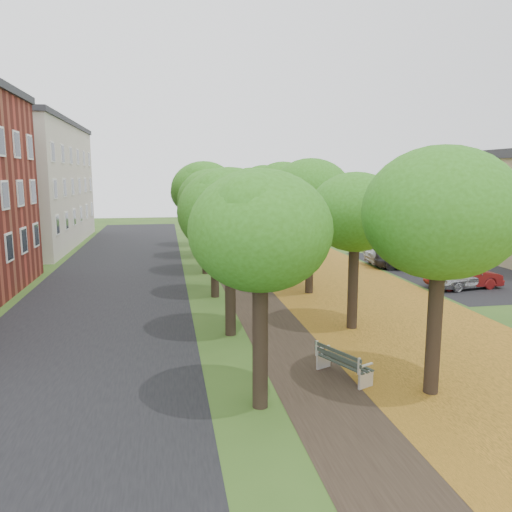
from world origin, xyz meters
name	(u,v)px	position (x,y,z in m)	size (l,w,h in m)	color
ground	(341,400)	(0.00, 0.00, 0.00)	(120.00, 120.00, 0.00)	#2D4C19
street_asphalt	(111,288)	(-7.50, 15.00, 0.00)	(8.00, 70.00, 0.01)	black
footpath	(249,282)	(0.00, 15.00, 0.00)	(3.20, 70.00, 0.01)	black
leaf_verge	(334,279)	(5.00, 15.00, 0.01)	(7.50, 70.00, 0.01)	#B37321
parking_lot	(459,271)	(13.50, 16.00, 0.00)	(9.00, 16.00, 0.01)	black
tree_row_west	(209,197)	(-2.20, 15.00, 4.76)	(3.81, 33.81, 6.42)	black
tree_row_east	(295,197)	(2.60, 15.00, 4.76)	(3.81, 33.81, 6.42)	black
building_cream	(13,184)	(-17.00, 33.00, 5.21)	(10.30, 20.30, 10.40)	beige
bench	(342,363)	(0.52, 1.38, 0.48)	(1.29, 2.00, 0.92)	#263029
car_silver	(465,276)	(11.00, 11.55, 0.64)	(1.52, 3.78, 1.29)	#AEAFB3
car_red	(464,276)	(11.00, 11.61, 0.65)	(1.37, 3.93, 1.30)	maroon
car_grey	(414,258)	(11.00, 17.11, 0.73)	(2.04, 5.03, 1.46)	#2E2D32
car_white	(403,255)	(11.00, 18.55, 0.70)	(2.31, 5.01, 1.39)	silver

